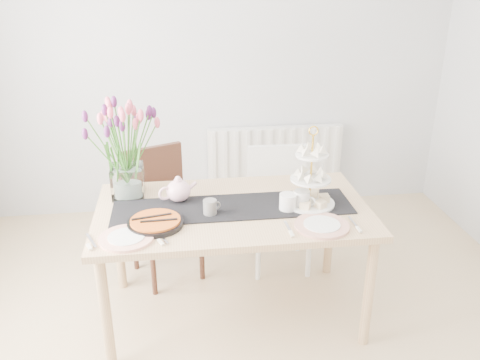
{
  "coord_description": "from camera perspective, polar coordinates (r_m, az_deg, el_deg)",
  "views": [
    {
      "loc": [
        -0.36,
        -2.0,
        2.08
      ],
      "look_at": [
        -0.02,
        0.61,
        0.95
      ],
      "focal_mm": 38.0,
      "sensor_mm": 36.0,
      "label": 1
    }
  ],
  "objects": [
    {
      "name": "room_shell",
      "position": [
        2.17,
        2.63,
        2.27
      ],
      "size": [
        4.5,
        4.5,
        4.5
      ],
      "color": "tan",
      "rests_on": "ground"
    },
    {
      "name": "radiator",
      "position": [
        4.57,
        3.92,
        2.36
      ],
      "size": [
        1.2,
        0.08,
        0.6
      ],
      "primitive_type": "cube",
      "color": "white",
      "rests_on": "room_shell"
    },
    {
      "name": "dining_table",
      "position": [
        3.02,
        -0.8,
        -4.43
      ],
      "size": [
        1.6,
        0.9,
        0.75
      ],
      "color": "tan",
      "rests_on": "ground"
    },
    {
      "name": "chair_brown",
      "position": [
        3.59,
        -8.96,
        -2.57
      ],
      "size": [
        0.59,
        0.59,
        0.91
      ],
      "rotation": [
        0.0,
        0.0,
        0.4
      ],
      "color": "#331912",
      "rests_on": "ground"
    },
    {
      "name": "chair_white",
      "position": [
        3.69,
        4.36,
        -2.03
      ],
      "size": [
        0.44,
        0.44,
        0.87
      ],
      "rotation": [
        0.0,
        0.0,
        -0.03
      ],
      "color": "white",
      "rests_on": "ground"
    },
    {
      "name": "table_runner",
      "position": [
        2.98,
        -0.81,
        -3.06
      ],
      "size": [
        1.4,
        0.35,
        0.01
      ],
      "primitive_type": "cube",
      "color": "black",
      "rests_on": "dining_table"
    },
    {
      "name": "tulip_vase",
      "position": [
        3.08,
        -12.93,
        4.83
      ],
      "size": [
        0.7,
        0.7,
        0.6
      ],
      "rotation": [
        0.0,
        0.0,
        -0.14
      ],
      "color": "silver",
      "rests_on": "dining_table"
    },
    {
      "name": "cake_stand",
      "position": [
        2.99,
        7.89,
        -0.65
      ],
      "size": [
        0.3,
        0.3,
        0.44
      ],
      "rotation": [
        0.0,
        0.0,
        -0.16
      ],
      "color": "gold",
      "rests_on": "dining_table"
    },
    {
      "name": "teapot",
      "position": [
        3.05,
        -6.93,
        -1.2
      ],
      "size": [
        0.29,
        0.26,
        0.15
      ],
      "primitive_type": null,
      "rotation": [
        0.0,
        0.0,
        0.35
      ],
      "color": "white",
      "rests_on": "dining_table"
    },
    {
      "name": "cream_jug",
      "position": [
        2.95,
        5.4,
        -2.5
      ],
      "size": [
        0.13,
        0.13,
        0.1
      ],
      "primitive_type": "cylinder",
      "rotation": [
        0.0,
        0.0,
        0.43
      ],
      "color": "white",
      "rests_on": "dining_table"
    },
    {
      "name": "tart_tin",
      "position": [
        2.82,
        -9.47,
        -4.74
      ],
      "size": [
        0.31,
        0.31,
        0.04
      ],
      "rotation": [
        0.0,
        0.0,
        -0.22
      ],
      "color": "black",
      "rests_on": "dining_table"
    },
    {
      "name": "mug_grey",
      "position": [
        2.89,
        -3.39,
        -3.11
      ],
      "size": [
        0.1,
        0.1,
        0.09
      ],
      "primitive_type": "cylinder",
      "rotation": [
        0.0,
        0.0,
        0.47
      ],
      "color": "slate",
      "rests_on": "dining_table"
    },
    {
      "name": "mug_white",
      "position": [
        2.98,
        6.97,
        -2.21
      ],
      "size": [
        0.13,
        0.13,
        0.11
      ],
      "primitive_type": "cylinder",
      "rotation": [
        0.0,
        0.0,
        -0.5
      ],
      "color": "silver",
      "rests_on": "dining_table"
    },
    {
      "name": "plate_left",
      "position": [
        2.72,
        -12.65,
        -6.37
      ],
      "size": [
        0.38,
        0.38,
        0.01
      ],
      "primitive_type": "cylinder",
      "rotation": [
        0.0,
        0.0,
        0.41
      ],
      "color": "white",
      "rests_on": "dining_table"
    },
    {
      "name": "plate_right",
      "position": [
        2.81,
        9.17,
        -5.07
      ],
      "size": [
        0.31,
        0.31,
        0.02
      ],
      "primitive_type": "cylinder",
      "rotation": [
        0.0,
        0.0,
        0.04
      ],
      "color": "silver",
      "rests_on": "dining_table"
    }
  ]
}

